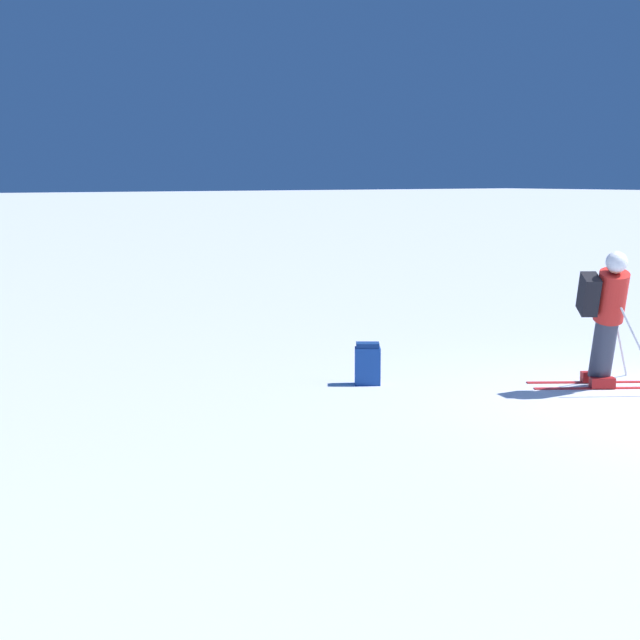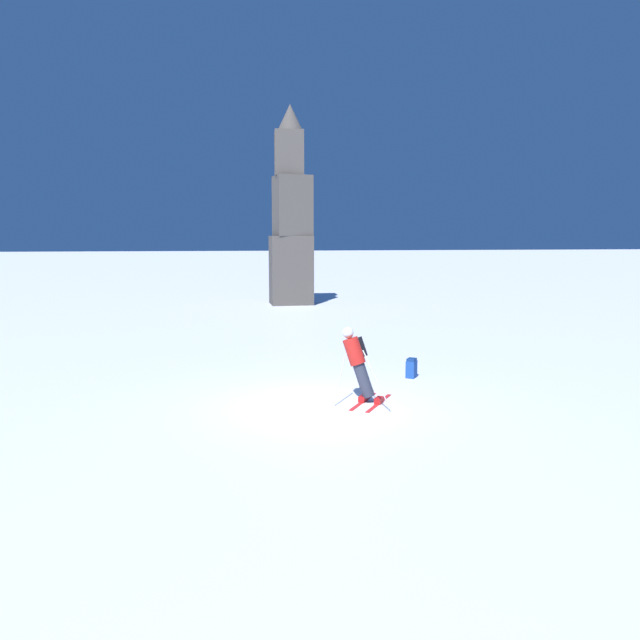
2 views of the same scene
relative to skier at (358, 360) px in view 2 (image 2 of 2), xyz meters
name	(u,v)px [view 2 (image 2 of 2)]	position (x,y,z in m)	size (l,w,h in m)	color
ground_plane	(318,405)	(-0.91, -0.20, -0.90)	(300.00, 300.00, 0.00)	white
skier	(358,360)	(0.00, 0.00, 0.00)	(1.47, 1.61, 1.66)	red
rock_pillar	(291,222)	(1.27, 19.95, 3.43)	(2.18, 1.92, 10.34)	#4C4742
spare_backpack	(411,368)	(1.89, 1.95, -0.65)	(0.36, 0.37, 0.50)	#194293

